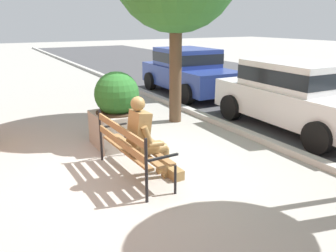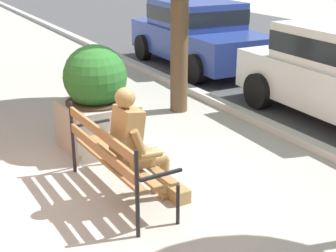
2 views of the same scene
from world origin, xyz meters
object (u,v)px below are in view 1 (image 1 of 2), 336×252
(concrete_planter, at_px, (118,111))
(bronze_statue_seated, at_px, (148,140))
(park_bench, at_px, (130,145))
(parked_car_white, at_px, (296,93))
(parked_car_blue, at_px, (188,70))

(concrete_planter, bearing_deg, bronze_statue_seated, -5.75)
(park_bench, relative_size, parked_car_white, 0.44)
(bronze_statue_seated, bearing_deg, parked_car_white, 100.06)
(park_bench, xyz_separation_m, parked_car_white, (-0.50, 4.40, 0.30))
(parked_car_blue, bearing_deg, park_bench, -40.73)
(park_bench, bearing_deg, parked_car_blue, 139.27)
(parked_car_blue, xyz_separation_m, parked_car_white, (4.61, 0.00, 0.00))
(park_bench, relative_size, concrete_planter, 1.21)
(concrete_planter, relative_size, parked_car_white, 0.36)
(concrete_planter, height_order, parked_car_blue, parked_car_blue)
(bronze_statue_seated, relative_size, parked_car_blue, 0.33)
(park_bench, relative_size, parked_car_blue, 0.44)
(bronze_statue_seated, xyz_separation_m, parked_car_blue, (-5.35, 4.19, 0.17))
(concrete_planter, height_order, parked_car_white, parked_car_white)
(park_bench, distance_m, parked_car_blue, 6.75)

